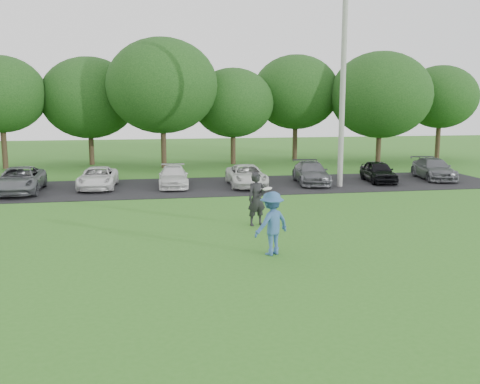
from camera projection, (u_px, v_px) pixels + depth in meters
The scene contains 7 objects.
ground at pixel (261, 255), 15.75m from camera, with size 100.00×100.00×0.00m, color #347320.
parking_lot at pixel (208, 186), 28.36m from camera, with size 32.00×6.50×0.03m, color black.
utility_pole at pixel (343, 83), 27.38m from camera, with size 0.28×0.28×10.75m, color #9D9D98.
frisbee_player at pixel (272, 223), 15.67m from camera, with size 1.40×1.20×2.04m.
camera_bystander at pixel (257, 199), 19.36m from camera, with size 0.80×0.63×1.95m.
parked_cars at pixel (188, 176), 28.01m from camera, with size 28.58×5.05×1.24m.
tree_row at pixel (213, 95), 37.27m from camera, with size 42.39×9.85×8.64m.
Camera 1 is at (-3.30, -14.86, 4.48)m, focal length 40.00 mm.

